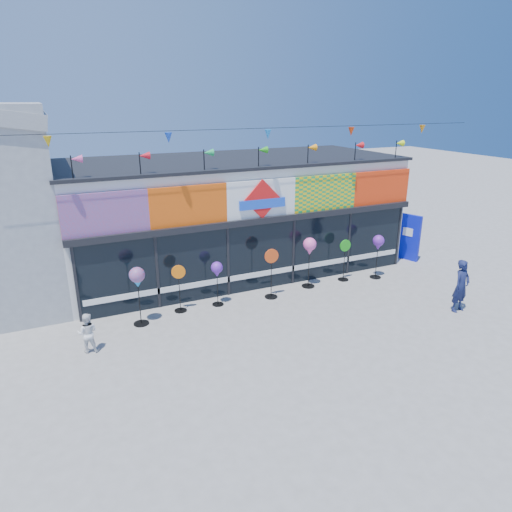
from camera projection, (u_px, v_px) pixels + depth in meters
ground at (314, 332)px, 12.62m from camera, size 80.00×80.00×0.00m
kite_shop at (233, 214)px, 17.05m from camera, size 16.00×5.70×5.31m
blue_sign at (409, 237)px, 18.10m from camera, size 0.44×0.91×1.84m
spinner_0 at (137, 279)px, 12.63m from camera, size 0.44×0.44×1.73m
spinner_1 at (179, 287)px, 13.64m from camera, size 0.41×0.38×1.48m
spinner_2 at (217, 271)px, 13.94m from camera, size 0.36×0.36×1.43m
spinner_3 at (271, 272)px, 14.57m from camera, size 0.46×0.42×1.65m
spinner_4 at (310, 248)px, 15.25m from camera, size 0.44×0.44×1.75m
spinner_5 at (344, 259)px, 16.02m from camera, size 0.42×0.38×1.50m
spinner_6 at (378, 244)px, 16.08m from camera, size 0.40×0.40×1.60m
adult_man at (461, 286)px, 13.65m from camera, size 0.64×0.47×1.62m
child at (87, 333)px, 11.49m from camera, size 0.57×0.42×1.05m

